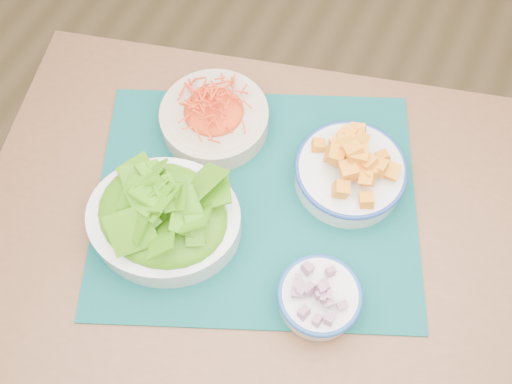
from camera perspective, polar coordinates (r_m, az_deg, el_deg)
ground at (r=1.73m, az=-0.03°, el=-14.13°), size 4.00×4.00×0.00m
table at (r=1.12m, az=3.27°, el=-6.70°), size 1.31×1.04×0.75m
placemat at (r=1.05m, az=0.00°, el=-0.79°), size 0.72×0.67×0.00m
carrot_bowl at (r=1.10m, az=-4.20°, el=7.66°), size 0.23×0.23×0.08m
squash_bowl at (r=1.04m, az=9.49°, el=2.33°), size 0.25×0.25×0.10m
lettuce_bowl at (r=0.98m, az=-9.33°, el=-2.14°), size 0.32×0.29×0.13m
onion_bowl at (r=0.95m, az=6.38°, el=-10.28°), size 0.17×0.17×0.07m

